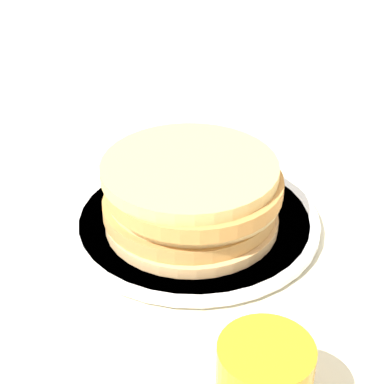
% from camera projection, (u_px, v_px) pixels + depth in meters
% --- Properties ---
extents(ground_plane, '(4.00, 4.00, 0.00)m').
position_uv_depth(ground_plane, '(194.00, 226.00, 0.71)').
color(ground_plane, beige).
extents(plate, '(0.27, 0.27, 0.01)m').
position_uv_depth(plate, '(192.00, 223.00, 0.70)').
color(plate, white).
rests_on(plate, ground_plane).
extents(pancake_stack, '(0.20, 0.19, 0.07)m').
position_uv_depth(pancake_stack, '(192.00, 194.00, 0.68)').
color(pancake_stack, '#DEAE72').
rests_on(pancake_stack, plate).
extents(juice_glass, '(0.07, 0.07, 0.07)m').
position_uv_depth(juice_glass, '(264.00, 384.00, 0.48)').
color(juice_glass, orange).
rests_on(juice_glass, ground_plane).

